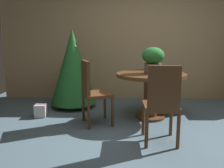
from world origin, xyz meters
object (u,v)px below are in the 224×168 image
object	(u,v)px
round_dining_table	(151,85)
flower_vase	(153,59)
wooden_chair_left_near	(92,89)
gift_box_cream	(41,111)
wooden_chair_near	(162,102)
holiday_tree	(73,67)

from	to	relation	value
round_dining_table	flower_vase	bearing A→B (deg)	-27.03
wooden_chair_left_near	gift_box_cream	world-z (taller)	wooden_chair_left_near
wooden_chair_near	wooden_chair_left_near	size ratio (longest dim) A/B	1.01
flower_vase	holiday_tree	size ratio (longest dim) A/B	0.28
flower_vase	wooden_chair_near	world-z (taller)	flower_vase
wooden_chair_left_near	gift_box_cream	size ratio (longest dim) A/B	4.64
gift_box_cream	wooden_chair_left_near	bearing A→B (deg)	-19.97
round_dining_table	holiday_tree	size ratio (longest dim) A/B	0.76
wooden_chair_near	gift_box_cream	bearing A→B (deg)	150.64
round_dining_table	wooden_chair_near	world-z (taller)	wooden_chair_near
holiday_tree	gift_box_cream	world-z (taller)	holiday_tree
flower_vase	wooden_chair_left_near	bearing A→B (deg)	-161.03
holiday_tree	gift_box_cream	bearing A→B (deg)	-125.07
wooden_chair_left_near	holiday_tree	size ratio (longest dim) A/B	0.66
holiday_tree	gift_box_cream	size ratio (longest dim) A/B	7.01
holiday_tree	gift_box_cream	distance (m)	1.03
flower_vase	holiday_tree	xyz separation A→B (m)	(-1.42, 0.65, -0.20)
round_dining_table	holiday_tree	distance (m)	1.56
gift_box_cream	wooden_chair_near	bearing A→B (deg)	-29.36
round_dining_table	flower_vase	size ratio (longest dim) A/B	2.67
holiday_tree	round_dining_table	bearing A→B (deg)	-24.35
wooden_chair_near	wooden_chair_left_near	world-z (taller)	wooden_chair_near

